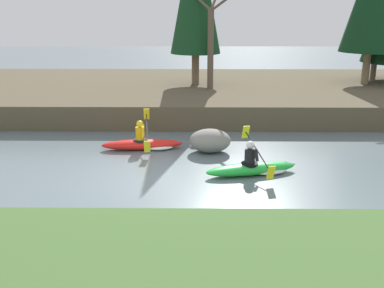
{
  "coord_description": "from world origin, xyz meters",
  "views": [
    {
      "loc": [
        1.21,
        -11.57,
        4.6
      ],
      "look_at": [
        1.07,
        1.72,
        0.55
      ],
      "focal_mm": 42.0,
      "sensor_mm": 36.0,
      "label": 1
    }
  ],
  "objects": [
    {
      "name": "riverbank_far",
      "position": [
        0.0,
        10.7,
        0.48
      ],
      "size": [
        44.0,
        11.08,
        0.96
      ],
      "color": "brown",
      "rests_on": "ground"
    },
    {
      "name": "bare_tree_upstream",
      "position": [
        1.85,
        9.28,
        3.24
      ],
      "size": [
        2.71,
        2.67,
        4.83
      ],
      "color": "brown",
      "rests_on": "riverbank_far"
    },
    {
      "name": "kayaker_lead",
      "position": [
        2.88,
        0.57,
        0.2
      ],
      "size": [
        2.77,
        2.04,
        1.2
      ],
      "rotation": [
        0.0,
        0.0,
        0.27
      ],
      "color": "green",
      "rests_on": "ground"
    },
    {
      "name": "boulder_midstream",
      "position": [
        1.65,
        2.65,
        0.39
      ],
      "size": [
        1.37,
        1.07,
        0.77
      ],
      "color": "gray",
      "rests_on": "ground"
    },
    {
      "name": "kayaker_middle",
      "position": [
        -0.52,
        2.91,
        0.2
      ],
      "size": [
        2.79,
        2.07,
        1.2
      ],
      "rotation": [
        0.0,
        0.0,
        0.11
      ],
      "color": "red",
      "rests_on": "ground"
    },
    {
      "name": "bare_tree_mid_upstream",
      "position": [
        10.23,
        11.51,
        3.81
      ],
      "size": [
        3.34,
        3.3,
        6.03
      ],
      "color": "brown",
      "rests_on": "riverbank_far"
    },
    {
      "name": "ground_plane",
      "position": [
        0.0,
        0.0,
        0.0
      ],
      "size": [
        90.0,
        90.0,
        0.0
      ],
      "primitive_type": "plane",
      "color": "slate"
    }
  ]
}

